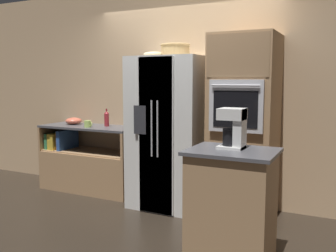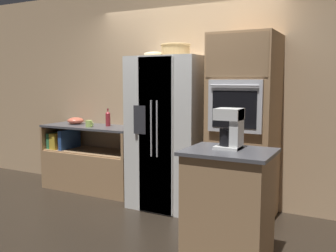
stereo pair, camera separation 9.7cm
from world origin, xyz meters
The scene contains 12 objects.
ground_plane centered at (0.00, 0.00, 0.00)m, with size 20.00×20.00×0.00m, color black.
wall_back centered at (0.00, 0.47, 1.40)m, with size 12.00×0.06×2.80m.
counter_left centered at (-1.35, 0.16, 0.34)m, with size 1.44×0.56×0.92m.
refrigerator centered at (-0.04, 0.06, 0.92)m, with size 0.89×0.78×1.83m.
wall_oven centered at (0.87, 0.09, 1.03)m, with size 0.70×0.74×2.06m.
island_counter centered at (1.07, -1.01, 0.49)m, with size 0.74×0.59×0.97m.
wicker_basket centered at (0.02, 0.09, 1.92)m, with size 0.36×0.36×0.15m.
fruit_bowl centered at (-0.25, 0.04, 1.87)m, with size 0.26×0.26×0.07m.
bottle_tall centered at (-1.10, 0.23, 1.03)m, with size 0.07×0.07×0.25m.
mug centered at (-1.27, 0.03, 0.96)m, with size 0.13×0.09×0.09m.
mixing_bowl centered at (-1.67, 0.22, 0.97)m, with size 0.24×0.24×0.10m.
coffee_maker centered at (1.06, -0.94, 1.16)m, with size 0.22×0.21×0.35m.
Camera 1 is at (1.95, -4.02, 1.55)m, focal length 40.00 mm.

